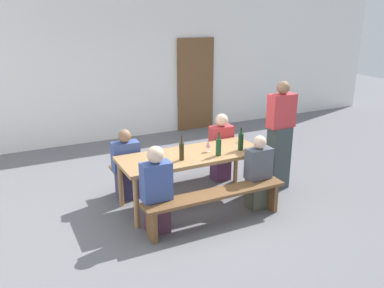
{
  "coord_description": "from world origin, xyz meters",
  "views": [
    {
      "loc": [
        -2.38,
        -4.81,
        2.7
      ],
      "look_at": [
        0.0,
        0.0,
        0.9
      ],
      "focal_mm": 37.64,
      "sensor_mm": 36.0,
      "label": 1
    }
  ],
  "objects_px": {
    "bench_near": "(216,199)",
    "seated_guest_near_1": "(258,174)",
    "wine_bottle_1": "(182,151)",
    "wine_bottle_2": "(241,141)",
    "seated_guest_far_1": "(221,149)",
    "wine_glass_0": "(208,144)",
    "wine_glass_1": "(242,135)",
    "wine_glass_2": "(154,153)",
    "seated_guest_far_0": "(126,167)",
    "wine_bottle_0": "(219,147)",
    "standing_host": "(280,138)",
    "wooden_door": "(196,85)",
    "bench_far": "(173,164)",
    "tasting_table": "(192,159)",
    "seated_guest_near_0": "(157,192)"
  },
  "relations": [
    {
      "from": "bench_near",
      "to": "seated_guest_near_1",
      "type": "relative_size",
      "value": 1.86
    },
    {
      "from": "bench_near",
      "to": "wine_bottle_1",
      "type": "height_order",
      "value": "wine_bottle_1"
    },
    {
      "from": "wine_bottle_2",
      "to": "seated_guest_near_1",
      "type": "distance_m",
      "value": 0.55
    },
    {
      "from": "bench_near",
      "to": "seated_guest_far_1",
      "type": "height_order",
      "value": "seated_guest_far_1"
    },
    {
      "from": "wine_bottle_2",
      "to": "wine_glass_0",
      "type": "xyz_separation_m",
      "value": [
        -0.46,
        0.14,
        -0.02
      ]
    },
    {
      "from": "wine_glass_1",
      "to": "seated_guest_far_1",
      "type": "bearing_deg",
      "value": 108.94
    },
    {
      "from": "wine_glass_2",
      "to": "seated_guest_far_0",
      "type": "height_order",
      "value": "seated_guest_far_0"
    },
    {
      "from": "wine_bottle_0",
      "to": "wine_bottle_2",
      "type": "distance_m",
      "value": 0.41
    },
    {
      "from": "bench_near",
      "to": "wine_bottle_2",
      "type": "relative_size",
      "value": 5.82
    },
    {
      "from": "wine_bottle_0",
      "to": "standing_host",
      "type": "bearing_deg",
      "value": 4.77
    },
    {
      "from": "wine_bottle_2",
      "to": "seated_guest_far_1",
      "type": "relative_size",
      "value": 0.3
    },
    {
      "from": "wine_bottle_2",
      "to": "standing_host",
      "type": "distance_m",
      "value": 0.74
    },
    {
      "from": "wooden_door",
      "to": "wine_glass_1",
      "type": "relative_size",
      "value": 13.0
    },
    {
      "from": "bench_far",
      "to": "seated_guest_far_0",
      "type": "height_order",
      "value": "seated_guest_far_0"
    },
    {
      "from": "tasting_table",
      "to": "seated_guest_near_1",
      "type": "relative_size",
      "value": 1.95
    },
    {
      "from": "wine_glass_1",
      "to": "bench_near",
      "type": "bearing_deg",
      "value": -137.45
    },
    {
      "from": "bench_near",
      "to": "wine_glass_1",
      "type": "height_order",
      "value": "wine_glass_1"
    },
    {
      "from": "tasting_table",
      "to": "seated_guest_near_0",
      "type": "bearing_deg",
      "value": -144.14
    },
    {
      "from": "bench_far",
      "to": "seated_guest_near_0",
      "type": "bearing_deg",
      "value": -121.34
    },
    {
      "from": "seated_guest_far_0",
      "to": "wine_glass_2",
      "type": "bearing_deg",
      "value": 20.92
    },
    {
      "from": "wine_glass_1",
      "to": "seated_guest_near_0",
      "type": "xyz_separation_m",
      "value": [
        -1.7,
        -0.71,
        -0.31
      ]
    },
    {
      "from": "tasting_table",
      "to": "seated_guest_near_0",
      "type": "height_order",
      "value": "seated_guest_near_0"
    },
    {
      "from": "bench_near",
      "to": "bench_far",
      "type": "height_order",
      "value": "same"
    },
    {
      "from": "bench_near",
      "to": "bench_far",
      "type": "distance_m",
      "value": 1.41
    },
    {
      "from": "wine_bottle_0",
      "to": "wine_bottle_2",
      "type": "xyz_separation_m",
      "value": [
        0.41,
        0.06,
        0.0
      ]
    },
    {
      "from": "wine_glass_0",
      "to": "wine_glass_1",
      "type": "distance_m",
      "value": 0.71
    },
    {
      "from": "wooden_door",
      "to": "wine_glass_1",
      "type": "xyz_separation_m",
      "value": [
        -0.85,
        -3.27,
        -0.19
      ]
    },
    {
      "from": "wine_bottle_2",
      "to": "seated_guest_far_0",
      "type": "distance_m",
      "value": 1.72
    },
    {
      "from": "bench_far",
      "to": "wine_glass_1",
      "type": "xyz_separation_m",
      "value": [
        0.94,
        -0.54,
        0.51
      ]
    },
    {
      "from": "bench_near",
      "to": "wine_bottle_0",
      "type": "xyz_separation_m",
      "value": [
        0.31,
        0.49,
        0.52
      ]
    },
    {
      "from": "tasting_table",
      "to": "wine_glass_2",
      "type": "relative_size",
      "value": 11.99
    },
    {
      "from": "bench_far",
      "to": "wine_bottle_2",
      "type": "distance_m",
      "value": 1.23
    },
    {
      "from": "wooden_door",
      "to": "seated_guest_near_1",
      "type": "relative_size",
      "value": 1.96
    },
    {
      "from": "bench_far",
      "to": "seated_guest_near_0",
      "type": "distance_m",
      "value": 1.48
    },
    {
      "from": "wine_bottle_2",
      "to": "wine_glass_1",
      "type": "xyz_separation_m",
      "value": [
        0.23,
        0.32,
        -0.02
      ]
    },
    {
      "from": "tasting_table",
      "to": "bench_near",
      "type": "xyz_separation_m",
      "value": [
        0.0,
        -0.7,
        -0.32
      ]
    },
    {
      "from": "bench_near",
      "to": "wine_glass_2",
      "type": "bearing_deg",
      "value": 131.2
    },
    {
      "from": "seated_guest_near_0",
      "to": "seated_guest_far_0",
      "type": "height_order",
      "value": "seated_guest_near_0"
    },
    {
      "from": "seated_guest_far_0",
      "to": "standing_host",
      "type": "height_order",
      "value": "standing_host"
    },
    {
      "from": "bench_near",
      "to": "wine_bottle_0",
      "type": "relative_size",
      "value": 5.84
    },
    {
      "from": "bench_near",
      "to": "wine_glass_2",
      "type": "height_order",
      "value": "wine_glass_2"
    },
    {
      "from": "wine_glass_0",
      "to": "wine_glass_2",
      "type": "height_order",
      "value": "wine_glass_2"
    },
    {
      "from": "wine_bottle_2",
      "to": "wine_glass_0",
      "type": "relative_size",
      "value": 2.14
    },
    {
      "from": "tasting_table",
      "to": "seated_guest_near_0",
      "type": "distance_m",
      "value": 0.95
    },
    {
      "from": "seated_guest_near_0",
      "to": "bench_far",
      "type": "bearing_deg",
      "value": -31.34
    },
    {
      "from": "bench_near",
      "to": "seated_guest_near_0",
      "type": "height_order",
      "value": "seated_guest_near_0"
    },
    {
      "from": "seated_guest_near_1",
      "to": "seated_guest_far_1",
      "type": "xyz_separation_m",
      "value": [
        0.04,
        1.11,
        0.03
      ]
    },
    {
      "from": "wine_bottle_1",
      "to": "standing_host",
      "type": "height_order",
      "value": "standing_host"
    },
    {
      "from": "wine_glass_1",
      "to": "seated_guest_near_1",
      "type": "relative_size",
      "value": 0.15
    },
    {
      "from": "standing_host",
      "to": "wine_bottle_2",
      "type": "bearing_deg",
      "value": 2.69
    }
  ]
}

